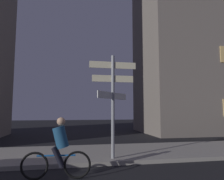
% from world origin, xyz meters
% --- Properties ---
extents(sidewalk_kerb, '(40.00, 3.46, 0.14)m').
position_xyz_m(sidewalk_kerb, '(0.00, 6.97, 0.07)').
color(sidewalk_kerb, gray).
rests_on(sidewalk_kerb, ground_plane).
extents(signpost, '(1.71, 1.27, 3.65)m').
position_xyz_m(signpost, '(0.45, 5.68, 2.34)').
color(signpost, gray).
rests_on(signpost, sidewalk_kerb).
extents(cyclist, '(1.82, 0.36, 1.61)m').
position_xyz_m(cyclist, '(-1.30, 4.20, 0.75)').
color(cyclist, black).
rests_on(cyclist, ground_plane).
extents(building_right_block, '(10.30, 6.27, 14.54)m').
position_xyz_m(building_right_block, '(9.84, 14.33, 7.27)').
color(building_right_block, slate).
rests_on(building_right_block, ground_plane).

